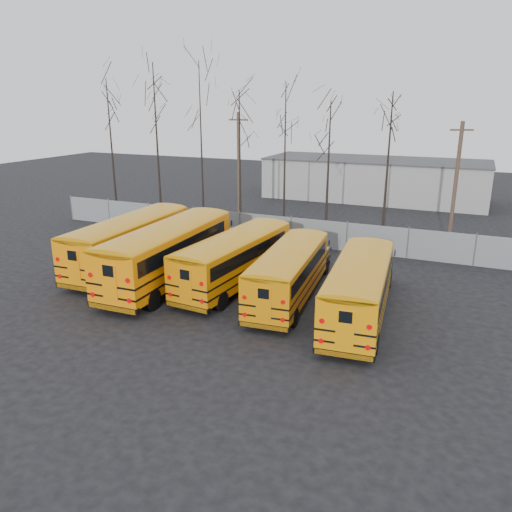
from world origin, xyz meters
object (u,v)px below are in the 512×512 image
at_px(bus_c, 237,255).
at_px(bus_d, 290,269).
at_px(bus_b, 170,248).
at_px(bus_e, 360,284).
at_px(bus_a, 132,238).
at_px(utility_pole_left, 239,168).
at_px(utility_pole_right, 455,184).

xyz_separation_m(bus_c, bus_d, (3.37, -0.74, -0.10)).
bearing_deg(bus_d, bus_c, 162.43).
distance_m(bus_b, bus_e, 10.78).
height_order(bus_a, bus_d, bus_a).
relative_size(bus_b, bus_c, 1.13).
bearing_deg(utility_pole_left, bus_c, -72.12).
bearing_deg(utility_pole_right, bus_b, -155.66).
bearing_deg(bus_c, bus_a, -177.08).
distance_m(bus_a, bus_c, 7.14).
bearing_deg(bus_e, bus_b, 170.73).
bearing_deg(utility_pole_right, bus_c, -149.21).
relative_size(bus_b, bus_d, 1.20).
bearing_deg(utility_pole_right, bus_d, -137.56).
bearing_deg(utility_pole_left, bus_b, -86.66).
bearing_deg(bus_b, utility_pole_left, 98.75).
height_order(bus_a, utility_pole_right, utility_pole_right).
distance_m(bus_c, bus_e, 7.35).
distance_m(bus_a, bus_e, 14.41).
height_order(bus_c, bus_d, bus_c).
bearing_deg(bus_d, utility_pole_right, 58.01).
bearing_deg(bus_c, bus_b, -160.12).
relative_size(bus_c, utility_pole_right, 1.27).
relative_size(bus_a, bus_e, 1.10).
height_order(bus_a, bus_b, bus_b).
relative_size(bus_d, utility_pole_left, 1.14).
bearing_deg(bus_a, bus_c, -3.87).
height_order(bus_b, utility_pole_left, utility_pole_left).
xyz_separation_m(bus_c, utility_pole_left, (-6.21, 13.44, 2.85)).
relative_size(bus_a, bus_b, 0.95).
distance_m(bus_a, utility_pole_left, 13.52).
height_order(bus_b, utility_pole_right, utility_pole_right).
relative_size(bus_a, bus_c, 1.07).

